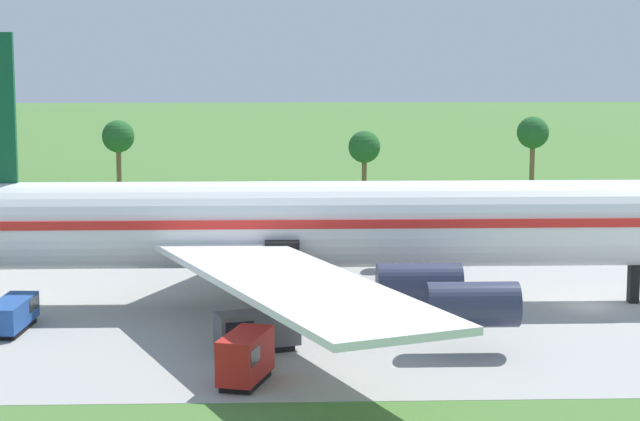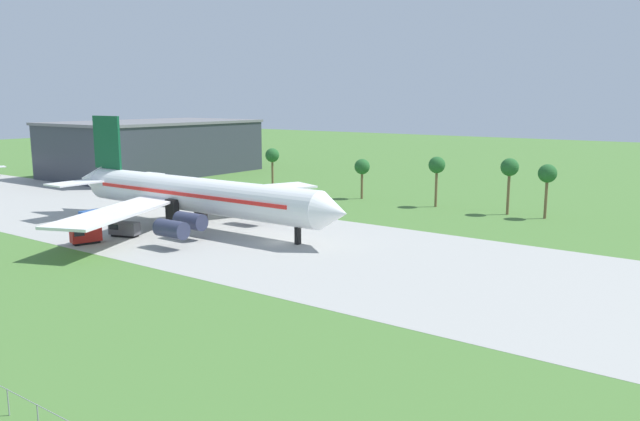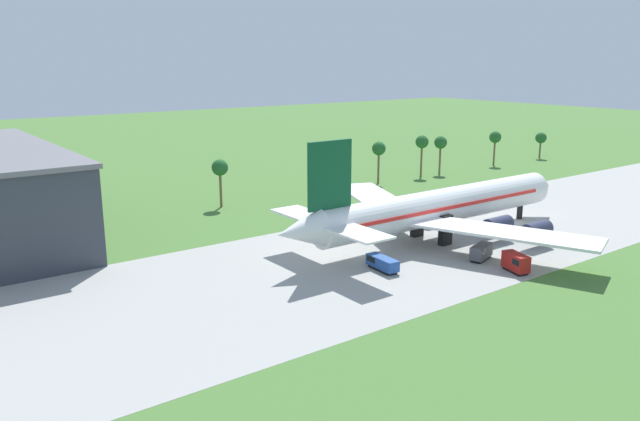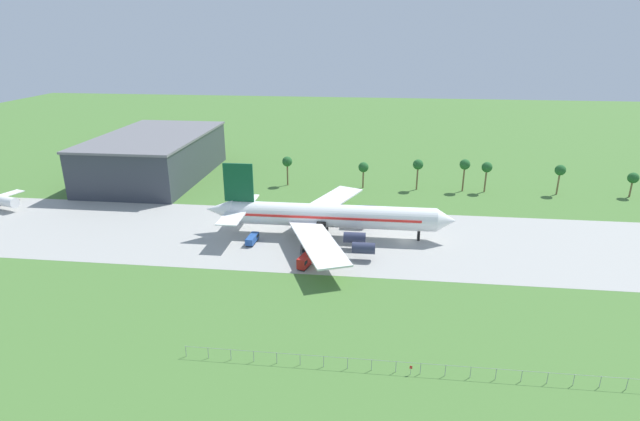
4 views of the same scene
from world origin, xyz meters
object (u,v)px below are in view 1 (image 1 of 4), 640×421
Objects in this scene: baggage_tug at (255,330)px; fuel_truck at (13,314)px; catering_van at (245,358)px; jet_airliner at (302,225)px.

fuel_truck is at bearing 159.82° from baggage_tug.
fuel_truck is 1.22× the size of catering_van.
baggage_tug is (-3.18, -12.75, -4.59)m from jet_airliner.
jet_airliner is 20.66m from catering_van.
fuel_truck is 20.53m from catering_van.
catering_van is (-3.60, -19.87, -4.38)m from jet_airliner.
jet_airliner reaches higher than baggage_tug.
jet_airliner is 12.40× the size of baggage_tug.
jet_airliner reaches higher than catering_van.
jet_airliner is 11.08× the size of fuel_truck.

